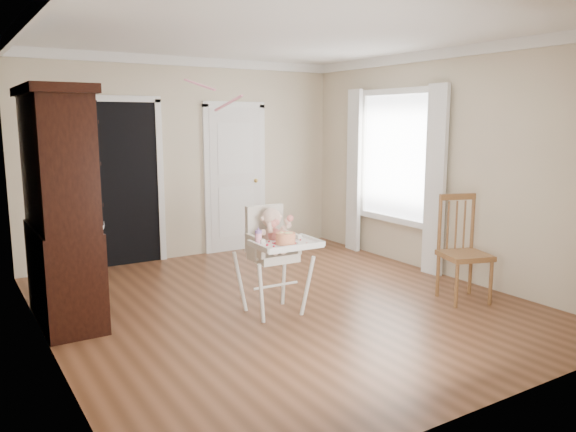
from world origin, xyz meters
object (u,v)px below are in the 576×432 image
dining_chair (463,252)px  china_cabinet (61,207)px  cake (286,238)px  sippy_cup (258,236)px  high_chair (273,247)px

dining_chair → china_cabinet: bearing=175.7°
cake → sippy_cup: bearing=141.9°
cake → dining_chair: size_ratio=0.21×
high_chair → cake: (-0.03, -0.27, 0.14)m
high_chair → dining_chair: 2.02m
high_chair → china_cabinet: size_ratio=0.49×
china_cabinet → dining_chair: 4.01m
cake → dining_chair: 1.99m
dining_chair → cake: bearing=-173.5°
high_chair → dining_chair: dining_chair is taller
high_chair → china_cabinet: bearing=155.8°
dining_chair → sippy_cup: bearing=-176.4°
cake → china_cabinet: size_ratio=0.11×
cake → dining_chair: bearing=-12.2°
high_chair → cake: bearing=-93.7°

